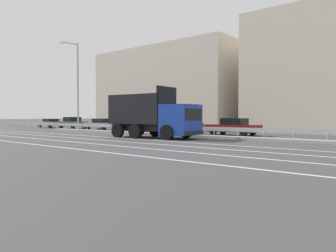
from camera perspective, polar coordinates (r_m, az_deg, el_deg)
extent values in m
plane|color=#424244|center=(24.29, -0.93, -2.12)|extent=(320.00, 320.00, 0.00)
cube|color=silver|center=(23.33, -5.64, -2.28)|extent=(66.89, 0.16, 0.01)
cube|color=silver|center=(21.91, -9.59, -2.56)|extent=(66.89, 0.16, 0.01)
cube|color=silver|center=(20.55, -14.31, -2.88)|extent=(66.89, 0.16, 0.01)
cube|color=silver|center=(19.23, -20.28, -3.25)|extent=(66.89, 0.16, 0.01)
cube|color=gray|center=(26.36, 2.88, -1.62)|extent=(36.79, 1.10, 0.18)
cube|color=#9EA0A5|center=(27.27, 4.36, -0.40)|extent=(66.89, 0.04, 0.32)
cylinder|color=#ADADB2|center=(53.82, -25.65, 0.17)|extent=(0.09, 0.09, 0.62)
cylinder|color=#ADADB2|center=(51.94, -24.71, 0.13)|extent=(0.09, 0.09, 0.62)
cylinder|color=#ADADB2|center=(50.07, -23.70, 0.09)|extent=(0.09, 0.09, 0.62)
cylinder|color=#ADADB2|center=(48.22, -22.61, 0.04)|extent=(0.09, 0.09, 0.62)
cylinder|color=#ADADB2|center=(46.39, -21.44, -0.01)|extent=(0.09, 0.09, 0.62)
cylinder|color=#ADADB2|center=(44.59, -20.16, -0.06)|extent=(0.09, 0.09, 0.62)
cylinder|color=#ADADB2|center=(42.80, -18.79, -0.12)|extent=(0.09, 0.09, 0.62)
cylinder|color=#ADADB2|center=(41.04, -17.29, -0.18)|extent=(0.09, 0.09, 0.62)
cylinder|color=#ADADB2|center=(39.32, -15.66, -0.25)|extent=(0.09, 0.09, 0.62)
cylinder|color=#ADADB2|center=(37.63, -13.88, -0.32)|extent=(0.09, 0.09, 0.62)
cylinder|color=#ADADB2|center=(35.97, -11.94, -0.40)|extent=(0.09, 0.09, 0.62)
cylinder|color=#ADADB2|center=(34.37, -9.81, -0.49)|extent=(0.09, 0.09, 0.62)
cylinder|color=#ADADB2|center=(32.81, -7.47, -0.58)|extent=(0.09, 0.09, 0.62)
cylinder|color=#ADADB2|center=(31.32, -4.91, -0.69)|extent=(0.09, 0.09, 0.62)
cylinder|color=#ADADB2|center=(29.89, -2.10, -0.80)|extent=(0.09, 0.09, 0.62)
cylinder|color=#ADADB2|center=(28.54, 0.98, -0.92)|extent=(0.09, 0.09, 0.62)
cylinder|color=#ADADB2|center=(27.29, 4.36, -1.05)|extent=(0.09, 0.09, 0.62)
cylinder|color=#ADADB2|center=(26.13, 8.06, -1.18)|extent=(0.09, 0.09, 0.62)
cylinder|color=#ADADB2|center=(25.10, 12.07, -1.33)|extent=(0.09, 0.09, 0.62)
cylinder|color=#ADADB2|center=(24.20, 16.41, -1.47)|extent=(0.09, 0.09, 0.62)
cylinder|color=#ADADB2|center=(23.45, 21.05, -1.62)|extent=(0.09, 0.09, 0.62)
cylinder|color=#ADADB2|center=(22.86, 25.97, -1.77)|extent=(0.09, 0.09, 0.62)
cube|color=#19389E|center=(23.17, 2.23, 1.11)|extent=(2.36, 2.74, 2.14)
cube|color=black|center=(22.62, 4.53, 2.02)|extent=(0.25, 2.18, 0.81)
cube|color=black|center=(22.63, 4.60, -1.23)|extent=(0.35, 2.49, 0.24)
cube|color=black|center=(25.23, -4.56, -0.20)|extent=(5.04, 1.89, 0.53)
cube|color=black|center=(25.22, -4.56, 0.54)|extent=(4.95, 2.91, 0.12)
cube|color=black|center=(26.14, -2.95, 3.01)|extent=(4.71, 0.57, 2.09)
cube|color=black|center=(24.32, -6.30, 3.09)|extent=(4.71, 0.57, 2.09)
cube|color=black|center=(23.84, -0.22, 3.76)|extent=(0.34, 2.44, 2.61)
cube|color=black|center=(26.73, -8.44, 2.96)|extent=(0.34, 2.44, 2.09)
cylinder|color=black|center=(24.42, 3.15, -0.88)|extent=(1.07, 0.42, 1.04)
cylinder|color=black|center=(22.33, -0.16, -1.13)|extent=(1.07, 0.42, 1.04)
cylinder|color=black|center=(26.00, -2.20, -0.72)|extent=(1.07, 0.42, 1.04)
cylinder|color=black|center=(24.04, -5.74, -0.93)|extent=(1.07, 0.42, 1.04)
cylinder|color=black|center=(27.06, -5.13, -0.63)|extent=(1.07, 0.42, 1.04)
cylinder|color=black|center=(25.18, -8.74, -0.82)|extent=(1.07, 0.42, 1.04)
cylinder|color=white|center=(25.62, 5.11, -1.51)|extent=(0.16, 0.16, 0.37)
cylinder|color=black|center=(25.60, 5.11, -0.68)|extent=(0.16, 0.16, 0.37)
cylinder|color=white|center=(25.59, 5.12, 0.16)|extent=(0.16, 0.16, 0.37)
cylinder|color=black|center=(25.58, 5.12, 1.00)|extent=(0.16, 0.16, 0.37)
cylinder|color=white|center=(25.58, 5.12, 1.83)|extent=(0.16, 0.16, 0.37)
cylinder|color=#1E4CB2|center=(25.58, 5.12, 3.04)|extent=(0.71, 0.03, 0.71)
cylinder|color=white|center=(25.58, 5.12, 3.04)|extent=(0.76, 0.02, 0.76)
cylinder|color=#ADADB2|center=(37.27, -15.42, 6.52)|extent=(0.18, 0.18, 9.55)
cylinder|color=#ADADB2|center=(37.43, -16.68, 13.65)|extent=(0.10, 1.85, 0.10)
cube|color=silver|center=(36.92, -17.92, 13.68)|extent=(0.70, 0.20, 0.12)
cube|color=gray|center=(48.28, -19.82, 0.40)|extent=(4.18, 1.74, 0.56)
cube|color=black|center=(48.16, -19.75, 0.97)|extent=(1.76, 1.52, 0.40)
cylinder|color=black|center=(49.02, -21.39, 0.07)|extent=(0.60, 0.20, 0.60)
cylinder|color=black|center=(49.81, -19.74, 0.11)|extent=(0.60, 0.20, 0.60)
cylinder|color=black|center=(46.76, -19.90, 0.01)|extent=(0.60, 0.20, 0.60)
cylinder|color=black|center=(47.59, -18.19, 0.06)|extent=(0.60, 0.20, 0.60)
cube|color=#335B33|center=(44.17, -16.25, 0.36)|extent=(4.01, 1.98, 0.64)
cube|color=black|center=(44.25, -16.35, 1.15)|extent=(1.71, 1.69, 0.57)
cylinder|color=black|center=(43.71, -14.37, -0.05)|extent=(0.61, 0.22, 0.60)
cylinder|color=black|center=(42.67, -16.25, -0.11)|extent=(0.61, 0.22, 0.60)
cylinder|color=black|center=(45.69, -16.24, 0.01)|extent=(0.61, 0.22, 0.60)
cylinder|color=black|center=(44.68, -18.08, -0.05)|extent=(0.61, 0.22, 0.60)
cube|color=gray|center=(38.87, -11.51, 0.16)|extent=(4.60, 1.84, 0.56)
cube|color=black|center=(38.76, -11.38, 0.93)|extent=(1.95, 1.57, 0.48)
cylinder|color=black|center=(39.47, -13.74, -0.24)|extent=(0.60, 0.21, 0.60)
cylinder|color=black|center=(40.50, -11.88, -0.18)|extent=(0.60, 0.21, 0.60)
cylinder|color=black|center=(37.27, -11.09, -0.34)|extent=(0.60, 0.21, 0.60)
cylinder|color=black|center=(38.35, -9.20, -0.27)|extent=(0.60, 0.21, 0.60)
cube|color=black|center=(34.89, -5.62, 0.01)|extent=(4.54, 2.05, 0.56)
cube|color=black|center=(34.98, -5.77, 0.86)|extent=(1.95, 1.69, 0.47)
cylinder|color=black|center=(34.47, -3.03, -0.48)|extent=(0.61, 0.23, 0.60)
cylinder|color=black|center=(33.30, -5.17, -0.56)|extent=(0.61, 0.23, 0.60)
cylinder|color=black|center=(36.51, -6.03, -0.36)|extent=(0.61, 0.23, 0.60)
cylinder|color=black|center=(35.41, -8.14, -0.43)|extent=(0.61, 0.23, 0.60)
cube|color=maroon|center=(31.09, 1.66, -0.10)|extent=(5.00, 2.10, 0.67)
cube|color=black|center=(30.98, 1.86, 0.98)|extent=(2.15, 1.71, 0.51)
cylinder|color=black|center=(31.53, -1.43, -0.68)|extent=(0.61, 0.24, 0.60)
cylinder|color=black|center=(32.75, 0.68, -0.59)|extent=(0.61, 0.24, 0.60)
cylinder|color=black|center=(29.46, 2.74, -0.86)|extent=(0.61, 0.24, 0.60)
cylinder|color=black|center=(30.77, 4.82, -0.75)|extent=(0.61, 0.24, 0.60)
cube|color=maroon|center=(28.31, 11.22, -0.38)|extent=(4.60, 2.09, 0.61)
cube|color=black|center=(28.23, 11.47, 0.79)|extent=(1.97, 1.74, 0.55)
cylinder|color=black|center=(28.18, 7.86, -0.99)|extent=(0.61, 0.23, 0.60)
cylinder|color=black|center=(29.74, 9.54, -0.85)|extent=(0.61, 0.23, 0.60)
cylinder|color=black|center=(26.92, 13.06, -1.15)|extent=(0.61, 0.23, 0.60)
cylinder|color=black|center=(28.55, 14.52, -0.99)|extent=(0.61, 0.23, 0.60)
cube|color=beige|center=(46.37, 1.40, 6.31)|extent=(20.87, 11.82, 10.64)
cube|color=beige|center=(38.58, 26.61, 8.03)|extent=(14.07, 14.13, 11.96)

